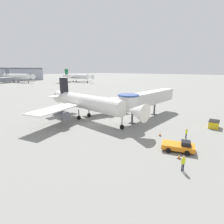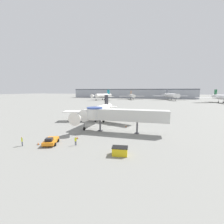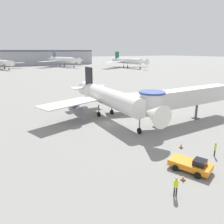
{
  "view_description": "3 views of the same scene",
  "coord_description": "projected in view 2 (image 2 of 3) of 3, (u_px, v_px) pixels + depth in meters",
  "views": [
    {
      "loc": [
        -22.12,
        -25.88,
        10.77
      ],
      "look_at": [
        3.55,
        -1.87,
        2.22
      ],
      "focal_mm": 28.0,
      "sensor_mm": 36.0,
      "label": 1
    },
    {
      "loc": [
        19.84,
        -41.02,
        10.47
      ],
      "look_at": [
        6.23,
        3.73,
        3.73
      ],
      "focal_mm": 24.0,
      "sensor_mm": 36.0,
      "label": 2
    },
    {
      "loc": [
        -17.18,
        -31.51,
        12.25
      ],
      "look_at": [
        -2.22,
        -4.47,
        3.51
      ],
      "focal_mm": 35.0,
      "sensor_mm": 36.0,
      "label": 3
    }
  ],
  "objects": [
    {
      "name": "terminal_building",
      "position": [
        132.0,
        93.0,
        215.38
      ],
      "size": [
        167.13,
        28.37,
        12.6
      ],
      "color": "#999EA8",
      "rests_on": "ground_plane"
    },
    {
      "name": "ground_plane",
      "position": [
        89.0,
        125.0,
        46.05
      ],
      "size": [
        800.0,
        800.0,
        0.0
      ],
      "primitive_type": "plane",
      "color": "gray"
    },
    {
      "name": "ground_crew_marshaller",
      "position": [
        22.0,
        141.0,
        28.35
      ],
      "size": [
        0.4,
        0.37,
        1.83
      ],
      "rotation": [
        0.0,
        0.0,
        5.66
      ],
      "color": "#1E2338",
      "rests_on": "ground_plane"
    },
    {
      "name": "background_jet_green_tail",
      "position": [
        223.0,
        97.0,
        124.77
      ],
      "size": [
        41.51,
        37.22,
        11.4
      ],
      "rotation": [
        0.0,
        0.0,
        0.1
      ],
      "color": "white",
      "rests_on": "ground_plane"
    },
    {
      "name": "main_airplane",
      "position": [
        97.0,
        111.0,
        48.17
      ],
      "size": [
        26.05,
        26.2,
        8.84
      ],
      "rotation": [
        0.0,
        0.0,
        0.01
      ],
      "color": "white",
      "rests_on": "ground_plane"
    },
    {
      "name": "traffic_cone_starboard_wing",
      "position": [
        126.0,
        126.0,
        43.18
      ],
      "size": [
        0.38,
        0.38,
        0.63
      ],
      "color": "black",
      "rests_on": "ground_plane"
    },
    {
      "name": "jet_bridge",
      "position": [
        120.0,
        115.0,
        37.29
      ],
      "size": [
        20.45,
        4.1,
        6.15
      ],
      "rotation": [
        0.0,
        0.0,
        0.04
      ],
      "color": "silver",
      "rests_on": "ground_plane"
    },
    {
      "name": "background_jet_gray_tail",
      "position": [
        171.0,
        95.0,
        166.19
      ],
      "size": [
        38.29,
        37.06,
        12.04
      ],
      "rotation": [
        0.0,
        0.0,
        0.26
      ],
      "color": "white",
      "rests_on": "ground_plane"
    },
    {
      "name": "ground_crew_wing_walker",
      "position": [
        76.0,
        140.0,
        28.68
      ],
      "size": [
        0.37,
        0.37,
        1.71
      ],
      "rotation": [
        0.0,
        0.0,
        3.92
      ],
      "color": "#1E2338",
      "rests_on": "ground_plane"
    },
    {
      "name": "background_jet_orange_tail",
      "position": [
        132.0,
        96.0,
        176.2
      ],
      "size": [
        29.58,
        27.55,
        10.01
      ],
      "rotation": [
        0.0,
        0.0,
        0.3
      ],
      "color": "white",
      "rests_on": "ground_plane"
    },
    {
      "name": "traffic_cone_near_nose",
      "position": [
        77.0,
        137.0,
        32.69
      ],
      "size": [
        0.41,
        0.41,
        0.69
      ],
      "color": "black",
      "rests_on": "ground_plane"
    },
    {
      "name": "background_jet_teal_tail",
      "position": [
        102.0,
        96.0,
        164.19
      ],
      "size": [
        29.12,
        26.37,
        11.27
      ],
      "rotation": [
        0.0,
        0.0,
        -0.48
      ],
      "color": "white",
      "rests_on": "ground_plane"
    },
    {
      "name": "pushback_tug_orange",
      "position": [
        51.0,
        141.0,
        29.31
      ],
      "size": [
        3.58,
        4.69,
        1.49
      ],
      "rotation": [
        0.0,
        0.0,
        0.39
      ],
      "color": "orange",
      "rests_on": "ground_plane"
    },
    {
      "name": "service_container_yellow",
      "position": [
        120.0,
        151.0,
        24.43
      ],
      "size": [
        2.83,
        2.15,
        1.36
      ],
      "rotation": [
        0.0,
        0.0,
        0.16
      ],
      "color": "yellow",
      "rests_on": "ground_plane"
    },
    {
      "name": "traffic_cone_apron_front",
      "position": [
        38.0,
        143.0,
        29.07
      ],
      "size": [
        0.38,
        0.38,
        0.63
      ],
      "color": "black",
      "rests_on": "ground_plane"
    }
  ]
}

